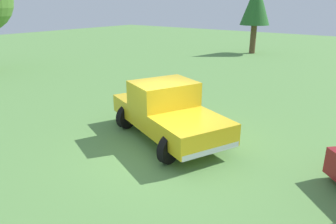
% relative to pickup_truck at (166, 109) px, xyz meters
% --- Properties ---
extents(ground_plane, '(80.00, 80.00, 0.00)m').
position_rel_pickup_truck_xyz_m(ground_plane, '(0.92, 0.72, -0.96)').
color(ground_plane, '#5B8C47').
extents(pickup_truck, '(3.59, 5.05, 1.84)m').
position_rel_pickup_truck_xyz_m(pickup_truck, '(0.00, 0.00, 0.00)').
color(pickup_truck, black).
rests_on(pickup_truck, ground_plane).
extents(tree_far_center, '(2.46, 2.46, 5.96)m').
position_rel_pickup_truck_xyz_m(tree_far_center, '(-18.92, -5.17, 3.14)').
color(tree_far_center, brown).
rests_on(tree_far_center, ground_plane).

